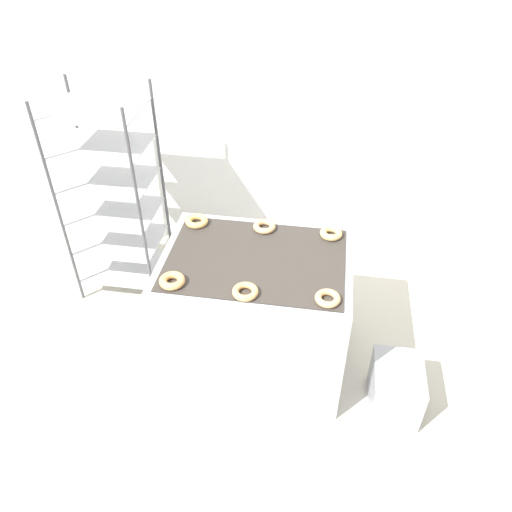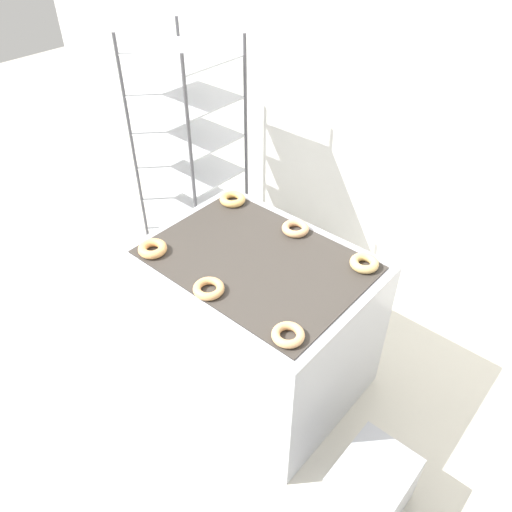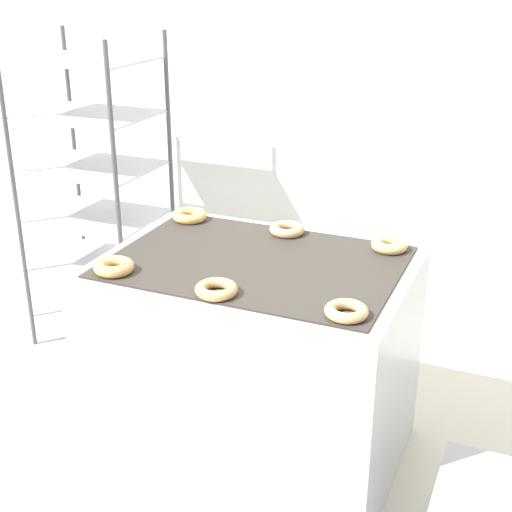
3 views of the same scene
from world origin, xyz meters
TOP-DOWN VIEW (x-y plane):
  - ground_plane at (0.00, 0.00)m, footprint 14.00×14.00m
  - wall_back at (0.00, 2.12)m, footprint 8.00×0.05m
  - fryer_machine at (0.00, 0.70)m, footprint 1.22×0.91m
  - baking_rack_cart at (-1.23, 1.38)m, footprint 0.66×0.56m
  - glaze_bin at (0.98, 0.43)m, footprint 0.32×0.40m
  - donut_near_left at (-0.45, 0.39)m, footprint 0.15×0.15m
  - donut_near_center at (-0.01, 0.37)m, footprint 0.15×0.15m
  - donut_near_right at (0.46, 0.38)m, footprint 0.15×0.15m
  - donut_far_left at (-0.47, 1.02)m, footprint 0.16×0.16m
  - donut_far_center at (0.01, 1.03)m, footprint 0.15×0.15m
  - donut_far_right at (0.46, 1.02)m, footprint 0.15×0.15m

SIDE VIEW (x-z plane):
  - ground_plane at x=0.00m, z-range 0.00..0.00m
  - glaze_bin at x=0.98m, z-range 0.00..0.36m
  - fryer_machine at x=0.00m, z-range 0.00..0.93m
  - baking_rack_cart at x=-1.23m, z-range 0.01..1.72m
  - donut_near_right at x=0.46m, z-range 0.93..0.97m
  - donut_near_center at x=-0.01m, z-range 0.93..0.97m
  - donut_far_center at x=0.01m, z-range 0.93..0.97m
  - donut_far_left at x=-0.47m, z-range 0.93..0.98m
  - donut_far_right at x=0.46m, z-range 0.93..0.98m
  - donut_near_left at x=-0.45m, z-range 0.93..0.98m
  - wall_back at x=0.00m, z-range 0.00..2.80m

